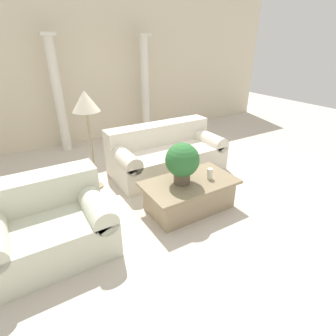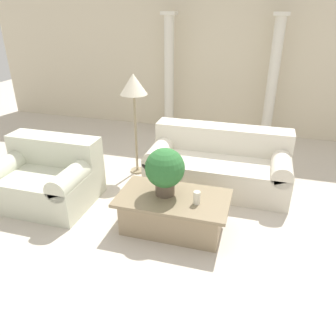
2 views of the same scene
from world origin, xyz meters
name	(u,v)px [view 1 (image 1 of 2)]	position (x,y,z in m)	size (l,w,h in m)	color
ground_plane	(171,197)	(0.00, 0.00, 0.00)	(16.00, 16.00, 0.00)	beige
wall_back	(95,69)	(0.00, 3.25, 1.60)	(10.00, 0.06, 3.20)	beige
sofa_long	(166,153)	(0.41, 0.86, 0.34)	(1.99, 0.99, 0.82)	beige
loveseat	(48,223)	(-1.75, -0.21, 0.34)	(1.29, 0.99, 0.82)	beige
coffee_table	(189,195)	(0.06, -0.37, 0.22)	(1.29, 0.73, 0.43)	#998466
potted_plant	(182,161)	(-0.05, -0.34, 0.75)	(0.45, 0.45, 0.56)	brown
pillar_candle	(210,174)	(0.35, -0.45, 0.50)	(0.08, 0.08, 0.15)	silver
floor_lamp	(86,106)	(-0.88, 0.90, 1.33)	(0.40, 0.40, 1.54)	gray
column_left	(58,95)	(-0.92, 2.87, 1.18)	(0.27, 0.27, 2.31)	silver
column_right	(145,87)	(1.05, 2.87, 1.18)	(0.27, 0.27, 2.31)	silver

